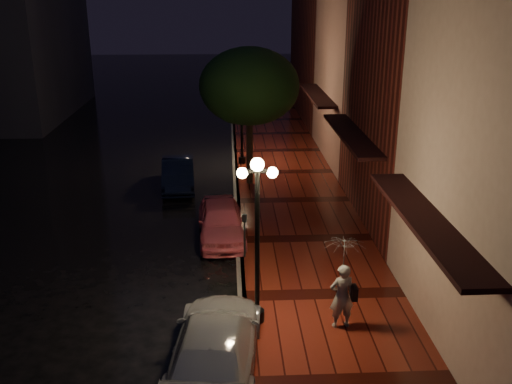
% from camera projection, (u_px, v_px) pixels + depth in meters
% --- Properties ---
extents(ground, '(120.00, 120.00, 0.00)m').
position_uv_depth(ground, '(239.00, 244.00, 19.25)').
color(ground, black).
rests_on(ground, ground).
extents(sidewalk, '(4.50, 60.00, 0.15)m').
position_uv_depth(sidewalk, '(305.00, 240.00, 19.33)').
color(sidewalk, '#4A140D').
rests_on(sidewalk, ground).
extents(curb, '(0.25, 60.00, 0.15)m').
position_uv_depth(curb, '(239.00, 242.00, 19.22)').
color(curb, '#595451').
rests_on(curb, ground).
extents(storefront_mid, '(5.00, 8.00, 11.00)m').
position_uv_depth(storefront_mid, '(439.00, 70.00, 19.62)').
color(storefront_mid, '#511914').
rests_on(storefront_mid, ground).
extents(storefront_far, '(5.00, 8.00, 9.00)m').
position_uv_depth(storefront_far, '(378.00, 69.00, 27.48)').
color(storefront_far, '#8C5951').
rests_on(storefront_far, ground).
extents(storefront_extra, '(5.00, 12.00, 10.00)m').
position_uv_depth(storefront_extra, '(340.00, 40.00, 36.72)').
color(storefront_extra, '#511914').
rests_on(storefront_extra, ground).
extents(streetlamp_near, '(0.96, 0.36, 4.31)m').
position_uv_depth(streetlamp_near, '(257.00, 232.00, 13.69)').
color(streetlamp_near, black).
rests_on(streetlamp_near, sidewalk).
extents(streetlamp_far, '(0.96, 0.36, 4.31)m').
position_uv_depth(streetlamp_far, '(242.00, 113.00, 26.86)').
color(streetlamp_far, black).
rests_on(streetlamp_far, sidewalk).
extents(street_tree, '(4.16, 4.16, 5.80)m').
position_uv_depth(street_tree, '(250.00, 89.00, 23.49)').
color(street_tree, black).
rests_on(street_tree, sidewalk).
extents(pink_car, '(1.76, 3.91, 1.30)m').
position_uv_depth(pink_car, '(221.00, 221.00, 19.43)').
color(pink_car, '#E85F71').
rests_on(pink_car, ground).
extents(navy_car, '(1.63, 3.92, 1.26)m').
position_uv_depth(navy_car, '(178.00, 174.00, 24.47)').
color(navy_car, black).
rests_on(navy_car, ground).
extents(silver_car, '(2.36, 4.83, 1.35)m').
position_uv_depth(silver_car, '(216.00, 344.00, 12.65)').
color(silver_car, '#B0B1B8').
rests_on(silver_car, ground).
extents(woman_with_umbrella, '(0.99, 1.01, 2.39)m').
position_uv_depth(woman_with_umbrella, '(343.00, 269.00, 13.75)').
color(woman_with_umbrella, white).
rests_on(woman_with_umbrella, sidewalk).
extents(parking_meter, '(0.16, 0.14, 1.43)m').
position_uv_depth(parking_meter, '(245.00, 231.00, 17.70)').
color(parking_meter, black).
rests_on(parking_meter, sidewalk).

